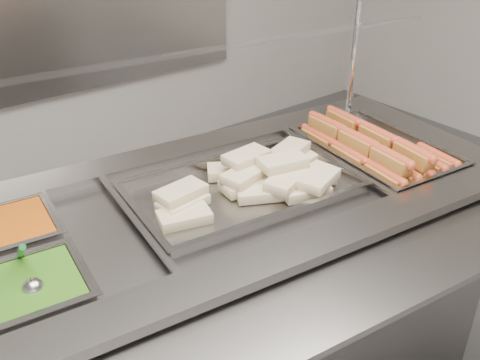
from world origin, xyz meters
TOP-DOWN VIEW (x-y plane):
  - back_panel at (0.00, 2.45)m, footprint 3.00×0.04m
  - steam_counter at (-0.05, 0.38)m, footprint 2.02×1.09m
  - tray_rail at (-0.11, -0.14)m, footprint 1.86×0.61m
  - sneeze_guard at (-0.02, 0.61)m, footprint 1.72×0.51m
  - pan_hotdogs at (0.59, 0.30)m, footprint 0.42×0.60m
  - pan_wraps at (0.01, 0.37)m, footprint 0.74×0.50m
  - pan_beans at (-0.68, 0.61)m, footprint 0.34×0.28m
  - pan_peas at (-0.72, 0.32)m, footprint 0.34×0.28m
  - hotdogs_in_buns at (0.56, 0.29)m, footprint 0.33×0.56m
  - tortilla_wraps at (0.08, 0.35)m, footprint 0.68×0.41m
  - serving_spoon at (-0.69, 0.31)m, footprint 0.06×0.18m

SIDE VIEW (x-z plane):
  - steam_counter at x=-0.05m, z-range 0.00..0.92m
  - tray_rail at x=-0.11m, z-range 0.84..0.90m
  - pan_hotdogs at x=0.59m, z-range 0.83..0.93m
  - pan_beans at x=-0.68m, z-range 0.83..0.93m
  - pan_peas at x=-0.72m, z-range 0.83..0.93m
  - pan_wraps at x=0.01m, z-range 0.86..0.93m
  - hotdogs_in_buns at x=0.56m, z-range 0.87..0.99m
  - serving_spoon at x=-0.69m, z-range 0.86..1.00m
  - tortilla_wraps at x=0.08m, z-range 0.88..0.98m
  - back_panel at x=0.00m, z-range 0.60..1.80m
  - sneeze_guard at x=-0.02m, z-range 1.07..1.52m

